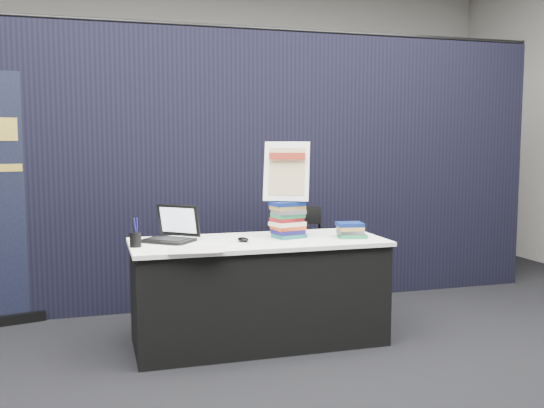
{
  "coord_description": "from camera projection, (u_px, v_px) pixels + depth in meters",
  "views": [
    {
      "loc": [
        -1.11,
        -3.57,
        1.46
      ],
      "look_at": [
        0.1,
        0.55,
        1.0
      ],
      "focal_mm": 40.0,
      "sensor_mm": 36.0,
      "label": 1
    }
  ],
  "objects": [
    {
      "name": "pen_cup",
      "position": [
        136.0,
        240.0,
        4.02
      ],
      "size": [
        0.1,
        0.1,
        0.1
      ],
      "primitive_type": "cylinder",
      "rotation": [
        0.0,
        0.0,
        0.34
      ],
      "color": "black",
      "rests_on": "display_table"
    },
    {
      "name": "brochure_mid",
      "position": [
        200.0,
        249.0,
        3.94
      ],
      "size": [
        0.39,
        0.32,
        0.0
      ],
      "primitive_type": "cube",
      "rotation": [
        0.0,
        0.0,
        -0.28
      ],
      "color": "silver",
      "rests_on": "display_table"
    },
    {
      "name": "wall_back",
      "position": [
        185.0,
        117.0,
        7.51
      ],
      "size": [
        8.0,
        0.02,
        3.5
      ],
      "primitive_type": "cube",
      "color": "#A3A09A",
      "rests_on": "floor"
    },
    {
      "name": "stacking_chair",
      "position": [
        305.0,
        255.0,
        5.11
      ],
      "size": [
        0.47,
        0.48,
        0.89
      ],
      "rotation": [
        0.0,
        0.0,
        -0.2
      ],
      "color": "black",
      "rests_on": "floor"
    },
    {
      "name": "book_stack_tall",
      "position": [
        288.0,
        220.0,
        4.41
      ],
      "size": [
        0.25,
        0.21,
        0.26
      ],
      "rotation": [
        0.0,
        0.0,
        0.25
      ],
      "color": "#1A655F",
      "rests_on": "display_table"
    },
    {
      "name": "brochure_left",
      "position": [
        164.0,
        250.0,
        3.92
      ],
      "size": [
        0.3,
        0.24,
        0.0
      ],
      "primitive_type": "cube",
      "rotation": [
        0.0,
        0.0,
        0.2
      ],
      "color": "white",
      "rests_on": "display_table"
    },
    {
      "name": "display_table",
      "position": [
        258.0,
        291.0,
        4.36
      ],
      "size": [
        1.8,
        0.75,
        0.75
      ],
      "color": "black",
      "rests_on": "floor"
    },
    {
      "name": "brochure_right",
      "position": [
        193.0,
        251.0,
        3.89
      ],
      "size": [
        0.34,
        0.25,
        0.0
      ],
      "primitive_type": "cube",
      "rotation": [
        0.0,
        0.0,
        -0.1
      ],
      "color": "silver",
      "rests_on": "display_table"
    },
    {
      "name": "drape_partition",
      "position": [
        227.0,
        170.0,
        5.27
      ],
      "size": [
        6.0,
        0.08,
        2.4
      ],
      "primitive_type": "cube",
      "color": "black",
      "rests_on": "floor"
    },
    {
      "name": "laptop",
      "position": [
        167.0,
        233.0,
        4.26
      ],
      "size": [
        0.4,
        0.44,
        0.25
      ],
      "rotation": [
        0.0,
        0.0,
        -0.69
      ],
      "color": "black",
      "rests_on": "display_table"
    },
    {
      "name": "book_stack_short",
      "position": [
        352.0,
        230.0,
        4.42
      ],
      "size": [
        0.22,
        0.18,
        0.11
      ],
      "rotation": [
        0.0,
        0.0,
        -0.2
      ],
      "color": "#217C4A",
      "rests_on": "display_table"
    },
    {
      "name": "mouse",
      "position": [
        243.0,
        240.0,
        4.23
      ],
      "size": [
        0.1,
        0.12,
        0.03
      ],
      "primitive_type": "ellipsoid",
      "rotation": [
        0.0,
        0.0,
        0.38
      ],
      "color": "black",
      "rests_on": "display_table"
    },
    {
      "name": "floor",
      "position": [
        281.0,
        369.0,
        3.87
      ],
      "size": [
        8.0,
        8.0,
        0.0
      ],
      "primitive_type": "plane",
      "color": "black",
      "rests_on": "ground"
    },
    {
      "name": "info_sign",
      "position": [
        287.0,
        172.0,
        4.41
      ],
      "size": [
        0.35,
        0.25,
        0.45
      ],
      "rotation": [
        0.0,
        0.0,
        -0.43
      ],
      "color": "black",
      "rests_on": "book_stack_tall"
    }
  ]
}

